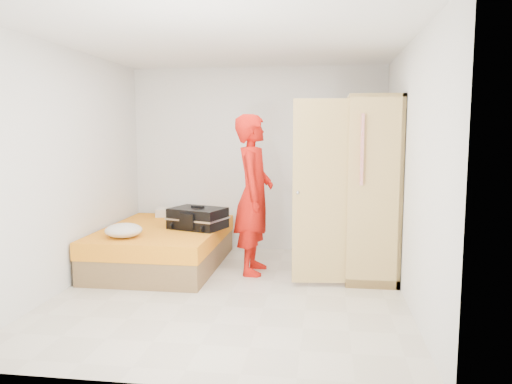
# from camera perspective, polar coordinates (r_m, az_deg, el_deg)

# --- Properties ---
(room) EXTENTS (4.00, 4.02, 2.60)m
(room) POSITION_cam_1_polar(r_m,az_deg,el_deg) (5.18, -2.89, 2.45)
(room) COLOR beige
(room) RESTS_ON ground
(bed) EXTENTS (1.42, 2.02, 0.50)m
(bed) POSITION_cam_1_polar(r_m,az_deg,el_deg) (6.47, -10.53, -6.13)
(bed) COLOR brown
(bed) RESTS_ON ground
(wardrobe) EXTENTS (1.17, 1.24, 2.10)m
(wardrobe) POSITION_cam_1_polar(r_m,az_deg,el_deg) (5.99, 12.49, 0.01)
(wardrobe) COLOR tan
(wardrobe) RESTS_ON ground
(person) EXTENTS (0.46, 0.70, 1.90)m
(person) POSITION_cam_1_polar(r_m,az_deg,el_deg) (5.96, -0.25, -0.29)
(person) COLOR red
(person) RESTS_ON ground
(suitcase) EXTENTS (0.78, 0.66, 0.29)m
(suitcase) POSITION_cam_1_polar(r_m,az_deg,el_deg) (6.27, -6.69, -2.99)
(suitcase) COLOR black
(suitcase) RESTS_ON bed
(round_cushion) EXTENTS (0.42, 0.42, 0.16)m
(round_cushion) POSITION_cam_1_polar(r_m,az_deg,el_deg) (5.91, -14.89, -4.26)
(round_cushion) COLOR beige
(round_cushion) RESTS_ON bed
(pillow) EXTENTS (0.65, 0.42, 0.11)m
(pillow) POSITION_cam_1_polar(r_m,az_deg,el_deg) (7.23, -8.94, -2.27)
(pillow) COLOR beige
(pillow) RESTS_ON bed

